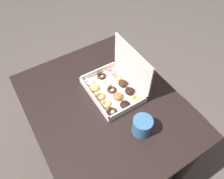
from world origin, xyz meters
TOP-DOWN VIEW (x-y plane):
  - ground_plane at (0.00, 0.00)m, footprint 8.00×8.00m
  - dining_table at (0.00, 0.00)m, footprint 0.95×0.77m
  - donut_box at (-0.05, 0.11)m, footprint 0.32×0.25m
  - coffee_mug at (0.23, 0.07)m, footprint 0.10×0.10m

SIDE VIEW (x-z plane):
  - ground_plane at x=0.00m, z-range 0.00..0.00m
  - dining_table at x=0.00m, z-range 0.24..0.96m
  - donut_box at x=-0.05m, z-range 0.64..0.89m
  - coffee_mug at x=0.23m, z-range 0.72..0.81m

